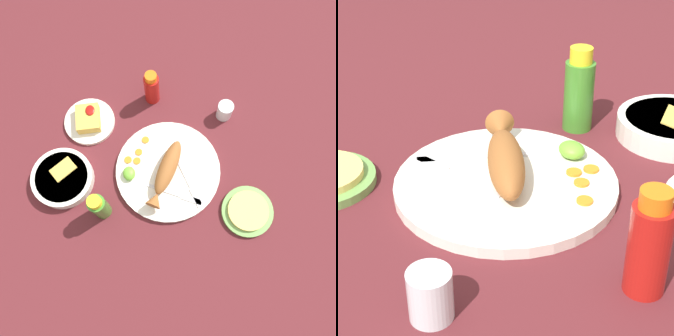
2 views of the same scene
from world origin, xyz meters
The scene contains 14 objects.
ground_plane centered at (0.00, 0.00, 0.00)m, with size 4.00×4.00×0.00m, color #561E23.
main_plate centered at (0.00, 0.00, 0.01)m, with size 0.35×0.35×0.02m, color white.
fried_fish centered at (-0.01, 0.01, 0.05)m, with size 0.23×0.16×0.06m.
fork_near centered at (-0.06, -0.06, 0.02)m, with size 0.18×0.07×0.00m.
fork_far centered at (-0.09, -0.02, 0.02)m, with size 0.09×0.17×0.00m.
carrot_slice_near centered at (0.11, 0.06, 0.02)m, with size 0.02×0.02×0.00m, color orange.
carrot_slice_mid centered at (0.07, 0.09, 0.02)m, with size 0.02×0.02×0.00m, color orange.
carrot_slice_far centered at (0.04, 0.10, 0.02)m, with size 0.02×0.02×0.00m, color orange.
carrot_slice_extra centered at (0.05, 0.13, 0.02)m, with size 0.02×0.02×0.00m, color orange.
lime_wedge_main centered at (0.00, 0.13, 0.03)m, with size 0.05×0.04×0.03m, color #6BB233.
hot_sauce_bottle_red centered at (0.28, 0.02, 0.07)m, with size 0.05×0.05×0.14m.
hot_sauce_bottle_green centered at (-0.11, 0.22, 0.07)m, with size 0.05×0.05×0.15m.
salt_cup centered at (0.18, -0.22, 0.03)m, with size 0.05×0.05×0.06m.
guacamole_bowl centered at (0.02, 0.35, 0.02)m, with size 0.20×0.20×0.05m.
Camera 2 is at (0.67, -0.43, 0.52)m, focal length 65.00 mm.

